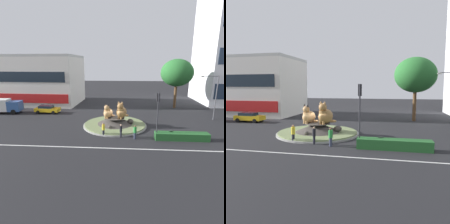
% 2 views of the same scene
% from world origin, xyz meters
% --- Properties ---
extents(ground_plane, '(160.00, 160.00, 0.00)m').
position_xyz_m(ground_plane, '(0.00, 0.00, 0.00)').
color(ground_plane, black).
extents(lane_centreline, '(112.00, 0.20, 0.01)m').
position_xyz_m(lane_centreline, '(0.00, -7.86, 0.00)').
color(lane_centreline, silver).
rests_on(lane_centreline, ground).
extents(roundabout_island, '(9.37, 9.37, 1.31)m').
position_xyz_m(roundabout_island, '(0.02, 0.00, 0.49)').
color(roundabout_island, gray).
rests_on(roundabout_island, ground).
extents(cat_statue_calico, '(1.84, 2.19, 2.20)m').
position_xyz_m(cat_statue_calico, '(-1.00, -0.29, 2.11)').
color(cat_statue_calico, tan).
rests_on(cat_statue_calico, roundabout_island).
extents(cat_statue_tabby, '(2.10, 2.57, 2.57)m').
position_xyz_m(cat_statue_tabby, '(0.95, -0.26, 2.25)').
color(cat_statue_tabby, '#9E703D').
rests_on(cat_statue_tabby, roundabout_island).
extents(traffic_light_mast, '(0.34, 0.46, 5.66)m').
position_xyz_m(traffic_light_mast, '(5.35, -4.76, 3.91)').
color(traffic_light_mast, '#2D2D33').
rests_on(traffic_light_mast, ground).
extents(shophouse_block, '(24.82, 12.85, 10.90)m').
position_xyz_m(shophouse_block, '(-21.55, 16.56, 5.45)').
color(shophouse_block, silver).
rests_on(shophouse_block, ground).
extents(clipped_hedge_strip, '(6.38, 1.20, 0.90)m').
position_xyz_m(clipped_hedge_strip, '(8.36, -4.87, 0.45)').
color(clipped_hedge_strip, '#235B28').
rests_on(clipped_hedge_strip, ground).
extents(broadleaf_tree_behind_island, '(6.47, 6.47, 10.01)m').
position_xyz_m(broadleaf_tree_behind_island, '(11.90, 13.13, 7.23)').
color(broadleaf_tree_behind_island, brown).
rests_on(broadleaf_tree_behind_island, ground).
extents(streetlight_arm, '(2.68, 0.65, 7.19)m').
position_xyz_m(streetlight_arm, '(15.76, 4.37, 4.25)').
color(streetlight_arm, '#4C4C51').
rests_on(streetlight_arm, ground).
extents(pedestrian_green_shirt, '(0.39, 0.39, 1.74)m').
position_xyz_m(pedestrian_green_shirt, '(2.74, -4.95, 0.91)').
color(pedestrian_green_shirt, '#33384C').
rests_on(pedestrian_green_shirt, ground).
extents(pedestrian_yellow_shirt, '(0.37, 0.37, 1.75)m').
position_xyz_m(pedestrian_yellow_shirt, '(-1.23, -4.19, 0.92)').
color(pedestrian_yellow_shirt, black).
rests_on(pedestrian_yellow_shirt, ground).
extents(pedestrian_black_shirt, '(0.32, 0.32, 1.69)m').
position_xyz_m(pedestrian_black_shirt, '(1.01, -4.49, 0.90)').
color(pedestrian_black_shirt, black).
rests_on(pedestrian_black_shirt, ground).
extents(sedan_on_far_lane, '(4.59, 2.25, 1.45)m').
position_xyz_m(sedan_on_far_lane, '(-13.11, 6.74, 0.78)').
color(sedan_on_far_lane, gold).
rests_on(sedan_on_far_lane, ground).
extents(delivery_box_truck, '(7.52, 3.17, 2.65)m').
position_xyz_m(delivery_box_truck, '(-21.77, 6.08, 1.47)').
color(delivery_box_truck, '#335693').
rests_on(delivery_box_truck, ground).
extents(litter_bin, '(0.56, 0.56, 0.90)m').
position_xyz_m(litter_bin, '(7.20, -4.31, 0.45)').
color(litter_bin, '#2D4233').
rests_on(litter_bin, ground).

